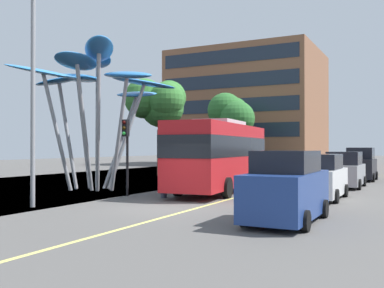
# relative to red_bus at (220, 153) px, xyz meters

# --- Properties ---
(ground) EXTENTS (120.00, 240.00, 0.10)m
(ground) POSITION_rel_red_bus_xyz_m (-0.06, -6.79, -2.09)
(ground) COLOR #54514F
(red_bus) EXTENTS (3.32, 10.04, 3.73)m
(red_bus) POSITION_rel_red_bus_xyz_m (0.00, 0.00, 0.00)
(red_bus) COLOR red
(red_bus) RESTS_ON ground
(leaf_sculpture) EXTENTS (8.41, 8.73, 8.02)m
(leaf_sculpture) POSITION_rel_red_bus_xyz_m (-6.64, -2.03, 4.04)
(leaf_sculpture) COLOR #9EA0A5
(leaf_sculpture) RESTS_ON ground
(traffic_light_kerb_near) EXTENTS (0.28, 0.42, 3.64)m
(traffic_light_kerb_near) POSITION_rel_red_bus_xyz_m (-3.12, -4.05, 0.60)
(traffic_light_kerb_near) COLOR black
(traffic_light_kerb_near) RESTS_ON ground
(traffic_light_kerb_far) EXTENTS (0.28, 0.42, 3.79)m
(traffic_light_kerb_far) POSITION_rel_red_bus_xyz_m (-3.00, -0.15, 0.70)
(traffic_light_kerb_far) COLOR black
(traffic_light_kerb_far) RESTS_ON ground
(car_parked_near) EXTENTS (1.98, 4.41, 2.22)m
(car_parked_near) POSITION_rel_red_bus_xyz_m (5.57, -7.69, -0.99)
(car_parked_near) COLOR navy
(car_parked_near) RESTS_ON ground
(car_parked_mid) EXTENTS (2.09, 4.30, 2.02)m
(car_parked_mid) POSITION_rel_red_bus_xyz_m (5.24, -0.94, -1.08)
(car_parked_mid) COLOR silver
(car_parked_mid) RESTS_ON ground
(car_parked_far) EXTENTS (2.08, 4.21, 2.07)m
(car_parked_far) POSITION_rel_red_bus_xyz_m (5.42, 5.59, -1.07)
(car_parked_far) COLOR gray
(car_parked_far) RESTS_ON ground
(car_side_street) EXTENTS (2.01, 4.02, 2.31)m
(car_side_street) POSITION_rel_red_bus_xyz_m (5.65, 11.76, -0.96)
(car_side_street) COLOR black
(car_side_street) RESTS_ON ground
(car_far_side) EXTENTS (2.03, 3.94, 2.18)m
(car_far_side) POSITION_rel_red_bus_xyz_m (4.87, 18.44, -1.02)
(car_far_side) COLOR gold
(car_far_side) RESTS_ON ground
(street_lamp) EXTENTS (1.62, 0.44, 8.55)m
(street_lamp) POSITION_rel_red_bus_xyz_m (-3.79, -8.82, 3.32)
(street_lamp) COLOR gray
(street_lamp) RESTS_ON ground
(tree_pavement_near) EXTENTS (5.10, 5.05, 8.00)m
(tree_pavement_near) POSITION_rel_red_bus_xyz_m (-9.63, 9.79, 3.96)
(tree_pavement_near) COLOR brown
(tree_pavement_near) RESTS_ON ground
(tree_pavement_far) EXTENTS (5.47, 5.06, 8.35)m
(tree_pavement_far) POSITION_rel_red_bus_xyz_m (-8.80, 23.67, 3.90)
(tree_pavement_far) COLOR brown
(tree_pavement_far) RESTS_ON ground
(pedestrian) EXTENTS (0.34, 0.34, 1.79)m
(pedestrian) POSITION_rel_red_bus_xyz_m (-1.17, -3.83, -1.14)
(pedestrian) COLOR #2D3342
(pedestrian) RESTS_ON ground
(backdrop_building) EXTENTS (18.81, 15.29, 15.20)m
(backdrop_building) POSITION_rel_red_bus_xyz_m (-11.56, 36.56, 5.56)
(backdrop_building) COLOR brown
(backdrop_building) RESTS_ON ground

